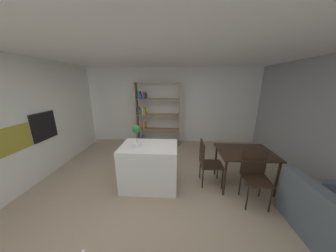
# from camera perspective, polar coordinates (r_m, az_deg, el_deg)

# --- Properties ---
(ground_plane) EXTENTS (8.94, 8.94, 0.00)m
(ground_plane) POSITION_cam_1_polar(r_m,az_deg,el_deg) (3.34, -4.85, -22.78)
(ground_plane) COLOR tan
(ceiling_slab) EXTENTS (6.51, 5.70, 0.06)m
(ceiling_slab) POSITION_cam_1_polar(r_m,az_deg,el_deg) (2.68, -6.28, 27.49)
(ceiling_slab) COLOR white
(ceiling_slab) RESTS_ON ground_plane
(back_partition) EXTENTS (6.51, 0.06, 2.60)m
(back_partition) POSITION_cam_1_polar(r_m,az_deg,el_deg) (5.48, -1.03, 7.47)
(back_partition) COLOR white
(back_partition) RESTS_ON ground_plane
(tall_cabinet_run_left) EXTENTS (0.63, 5.14, 2.60)m
(tall_cabinet_run_left) POSITION_cam_1_polar(r_m,az_deg,el_deg) (4.26, -47.40, 0.03)
(tall_cabinet_run_left) COLOR white
(tall_cabinet_run_left) RESTS_ON ground_plane
(built_in_oven) EXTENTS (0.06, 0.61, 0.61)m
(built_in_oven) POSITION_cam_1_polar(r_m,az_deg,el_deg) (4.39, -39.06, 0.01)
(built_in_oven) COLOR black
(built_in_oven) RESTS_ON ground_plane
(kitchen_island) EXTENTS (1.10, 0.76, 0.89)m
(kitchen_island) POSITION_cam_1_polar(r_m,az_deg,el_deg) (3.25, -6.86, -14.48)
(kitchen_island) COLOR white
(kitchen_island) RESTS_ON ground_plane
(potted_plant_on_island) EXTENTS (0.15, 0.15, 0.43)m
(potted_plant_on_island) POSITION_cam_1_polar(r_m,az_deg,el_deg) (2.93, -11.62, -2.85)
(potted_plant_on_island) COLOR white
(potted_plant_on_island) RESTS_ON kitchen_island
(open_bookshelf) EXTENTS (1.45, 0.33, 2.11)m
(open_bookshelf) POSITION_cam_1_polar(r_m,az_deg,el_deg) (5.23, -5.19, 4.44)
(open_bookshelf) COLOR #997551
(open_bookshelf) RESTS_ON ground_plane
(dining_table) EXTENTS (1.06, 0.82, 0.76)m
(dining_table) POSITION_cam_1_polar(r_m,az_deg,el_deg) (3.50, 26.73, -9.65)
(dining_table) COLOR black
(dining_table) RESTS_ON ground_plane
(dining_chair_island_side) EXTENTS (0.45, 0.41, 0.95)m
(dining_chair_island_side) POSITION_cam_1_polar(r_m,az_deg,el_deg) (3.33, 14.18, -12.15)
(dining_chair_island_side) COLOR black
(dining_chair_island_side) RESTS_ON ground_plane
(dining_chair_near) EXTENTS (0.45, 0.45, 0.92)m
(dining_chair_near) POSITION_cam_1_polar(r_m,az_deg,el_deg) (3.21, 29.61, -14.88)
(dining_chair_near) COLOR black
(dining_chair_near) RESTS_ON ground_plane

